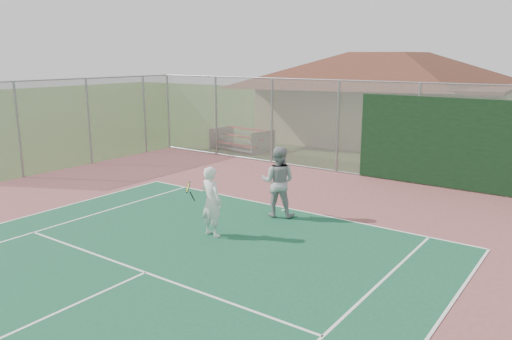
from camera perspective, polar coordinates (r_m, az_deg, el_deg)
The scene contains 6 objects.
back_fence at distance 18.00m, azimuth 18.17°, elevation 3.61°, with size 20.08×0.11×3.53m.
side_fence_left at distance 21.60m, azimuth -18.55°, elevation 5.25°, with size 0.08×9.00×3.50m.
clubhouse at distance 27.04m, azimuth 14.77°, elevation 9.05°, with size 13.01×9.05×5.43m.
bleachers at distance 23.80m, azimuth -1.71°, elevation 3.57°, with size 2.79×1.83×0.98m.
player_white_front at distance 12.27m, azimuth -5.16°, elevation -3.66°, with size 1.02×0.75×1.76m.
player_grey_back at distance 13.71m, azimuth 2.54°, elevation -1.43°, with size 1.16×1.04×1.96m.
Camera 1 is at (7.41, -0.01, 4.37)m, focal length 35.00 mm.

